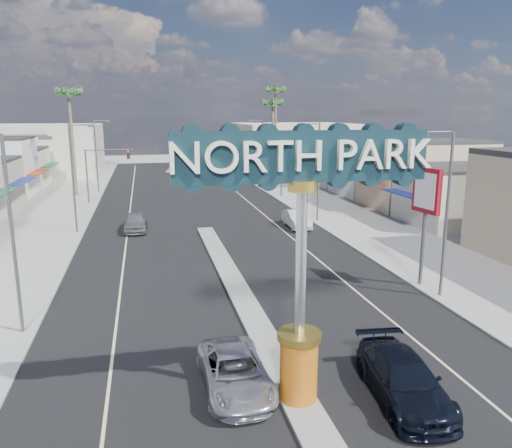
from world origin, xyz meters
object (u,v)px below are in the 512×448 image
streetlight_l_mid (75,173)px  car_parked_right (296,219)px  streetlight_r_mid (317,167)px  bank_pylon_sign (426,197)px  car_parked_left (136,222)px  palm_right_far (276,96)px  streetlight_r_far (261,150)px  gateway_sign (302,237)px  streetlight_l_near (15,225)px  streetlight_l_far (97,152)px  suv_right (404,379)px  traffic_signal_left (104,165)px  streetlight_r_near (445,206)px  traffic_signal_right (267,162)px  palm_right_mid (273,107)px  suv_left (235,372)px

streetlight_l_mid → car_parked_right: (18.41, -1.94, -4.31)m
streetlight_r_mid → bank_pylon_sign: streetlight_r_mid is taller
streetlight_r_mid → car_parked_left: (-16.23, -0.31, -4.28)m
streetlight_r_mid → palm_right_far: size_ratio=0.64×
streetlight_r_far → car_parked_left: 27.92m
gateway_sign → bank_pylon_sign: bearing=43.4°
gateway_sign → bank_pylon_sign: (10.49, 9.91, -0.70)m
streetlight_l_near → bank_pylon_sign: streetlight_l_near is taller
streetlight_l_far → suv_right: streetlight_l_far is taller
traffic_signal_left → streetlight_l_near: size_ratio=0.67×
streetlight_r_near → car_parked_left: 25.87m
gateway_sign → streetlight_l_mid: size_ratio=1.02×
streetlight_r_mid → traffic_signal_right: bearing=95.1°
palm_right_mid → suv_left: (-15.00, -52.72, -9.91)m
streetlight_r_far → palm_right_mid: 7.30m
traffic_signal_left → palm_right_far: size_ratio=0.43×
traffic_signal_right → suv_right: traffic_signal_right is taller
suv_left → gateway_sign: bearing=-33.9°
traffic_signal_left → streetlight_l_far: 8.14m
streetlight_l_near → car_parked_left: size_ratio=1.95×
palm_right_mid → suv_left: palm_right_mid is taller
streetlight_r_far → car_parked_left: (-16.23, -22.31, -4.28)m
streetlight_r_near → palm_right_mid: size_ratio=0.74×
streetlight_l_mid → palm_right_far: (25.43, 32.00, 7.32)m
palm_right_far → streetlight_l_mid: bearing=-128.5°
streetlight_l_near → suv_right: bearing=-31.6°
gateway_sign → streetlight_r_near: 13.19m
gateway_sign → suv_left: (-2.00, 1.30, -5.24)m
streetlight_l_mid → palm_right_far: bearing=51.5°
streetlight_l_far → bank_pylon_sign: streetlight_l_far is taller
streetlight_r_far → suv_left: size_ratio=1.81×
suv_left → suv_right: size_ratio=0.93×
streetlight_l_far → suv_right: size_ratio=1.69×
streetlight_l_near → car_parked_left: 20.68m
traffic_signal_left → streetlight_l_mid: bearing=-95.1°
traffic_signal_left → traffic_signal_right: same height
suv_left → streetlight_r_near: bearing=27.5°
streetlight_l_far → streetlight_r_near: size_ratio=1.00×
car_parked_right → streetlight_l_far: bearing=128.2°
streetlight_l_near → streetlight_l_mid: size_ratio=1.00×
streetlight_r_mid → palm_right_mid: (2.57, 26.00, 5.54)m
suv_left → car_parked_left: bearing=97.3°
traffic_signal_left → bank_pylon_sign: (19.68, -32.10, 0.95)m
streetlight_l_near → gateway_sign: bearing=-37.6°
streetlight_r_near → palm_right_far: size_ratio=0.64×
streetlight_r_far → gateway_sign: bearing=-101.8°
streetlight_r_near → streetlight_r_far: 42.00m
traffic_signal_left → car_parked_left: traffic_signal_left is taller
streetlight_l_near → palm_right_far: (25.43, 52.00, 7.32)m
car_parked_right → streetlight_r_near: bearing=-81.6°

